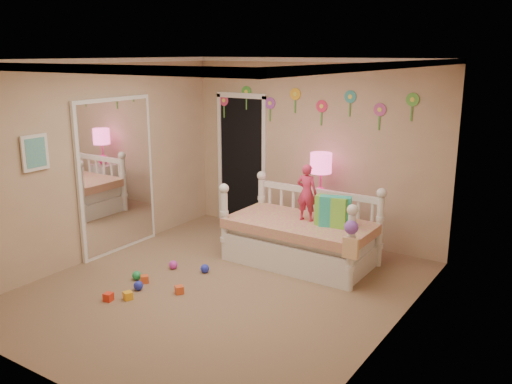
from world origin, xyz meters
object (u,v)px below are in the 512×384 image
Objects in this scene: child at (307,192)px; nightstand at (319,222)px; table_lamp at (321,169)px; daybed at (301,225)px.

nightstand is at bearing -82.72° from child.
child is 1.12× the size of table_lamp.
table_lamp is (-0.15, 0.67, 0.17)m from child.
table_lamp is (-0.10, 0.72, 0.60)m from daybed.
child is at bearing 42.85° from daybed.
table_lamp is (0.00, 0.00, 0.77)m from nightstand.
daybed is at bearing 37.85° from child.
daybed is 2.57× the size of child.
daybed is 0.75m from nightstand.
child is 0.71m from table_lamp.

